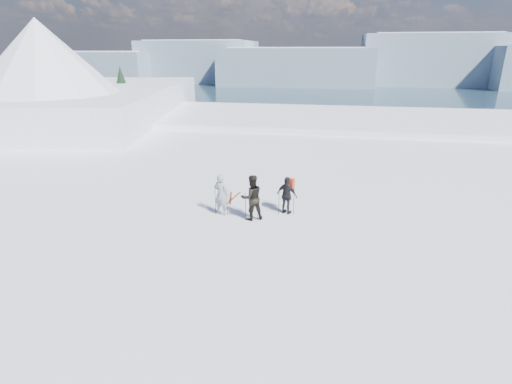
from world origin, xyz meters
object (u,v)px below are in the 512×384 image
skier_pack (287,195)px  skis_loose (232,198)px  skier_dark (252,197)px  skier_grey (221,194)px

skier_pack → skis_loose: size_ratio=1.00×
skier_dark → skis_loose: size_ratio=1.16×
skier_grey → skier_dark: bearing=-175.0°
skier_grey → skier_pack: bearing=-151.2°
skier_pack → skis_loose: (-2.83, 1.40, -0.83)m
skier_pack → skier_grey: bearing=35.5°
skis_loose → skier_pack: bearing=-26.3°
skier_dark → skis_loose: bearing=-87.2°
skis_loose → skier_grey: bearing=-89.0°
skier_grey → skier_pack: (2.80, 0.62, -0.08)m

